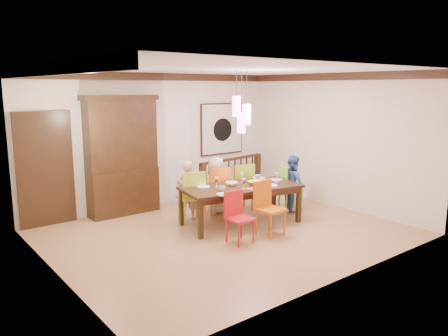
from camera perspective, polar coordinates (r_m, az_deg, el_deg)
floor at (r=8.01m, az=0.35°, el=-8.41°), size 6.00×6.00×0.00m
ceiling at (r=7.58m, az=0.38°, el=12.80°), size 6.00×6.00×0.00m
wall_back at (r=9.73m, az=-8.84°, el=3.61°), size 6.00×0.00×6.00m
wall_left at (r=6.28m, az=-21.61°, el=-0.76°), size 0.00×5.00×5.00m
wall_right at (r=9.80m, az=14.27°, el=3.46°), size 0.00×5.00×5.00m
crown_molding at (r=7.58m, az=0.38°, el=12.19°), size 6.00×5.00×0.16m
panel_door at (r=8.83m, az=-22.30°, el=-0.37°), size 1.04×0.07×2.24m
white_doorway at (r=9.93m, az=-6.92°, el=1.46°), size 0.97×0.05×2.22m
painting at (r=10.67m, az=-0.28°, el=5.14°), size 1.25×0.06×1.25m
pendant_cluster at (r=8.12m, az=2.30°, el=7.04°), size 0.27×0.21×1.14m
dining_table at (r=8.33m, az=2.22°, el=-2.86°), size 2.40×1.42×0.75m
chair_far_left at (r=8.50m, az=-4.39°, el=-3.22°), size 0.56×0.56×1.02m
chair_far_mid at (r=8.98m, az=-1.04°, el=-2.50°), size 0.55×0.55×1.01m
chair_far_right at (r=9.36m, az=2.17°, el=-1.96°), size 0.55×0.55×1.01m
chair_near_left at (r=7.36m, az=2.12°, el=-6.06°), size 0.40×0.40×0.87m
chair_near_mid at (r=7.76m, az=6.10°, el=-4.83°), size 0.46×0.46×0.96m
chair_end_right at (r=9.36m, az=8.72°, el=-2.19°), size 0.57×0.57×0.98m
china_hutch at (r=9.16m, az=-13.21°, el=1.61°), size 1.55×0.46×2.44m
balustrade at (r=10.38m, az=1.03°, el=-1.16°), size 2.02×0.34×0.96m
person_far_left at (r=8.61m, az=-4.88°, el=-2.95°), size 0.50×0.40×1.20m
person_far_mid at (r=9.08m, az=-1.03°, el=-2.24°), size 0.62×0.45×1.19m
person_end_right at (r=9.35m, az=9.01°, el=-1.97°), size 0.66×0.72×1.20m
serving_bowl at (r=8.41m, az=4.25°, el=-1.94°), size 0.34×0.34×0.08m
small_bowl at (r=8.31m, az=1.04°, el=-2.12°), size 0.21×0.21×0.06m
cup_left at (r=7.89m, az=-0.26°, el=-2.69°), size 0.14×0.14×0.09m
cup_right at (r=8.85m, az=4.41°, el=-1.23°), size 0.12×0.12×0.10m
plate_far_left at (r=8.21m, az=-2.69°, el=-2.45°), size 0.26×0.26×0.01m
plate_far_mid at (r=8.58m, az=1.03°, el=-1.88°), size 0.26×0.26×0.01m
plate_far_right at (r=9.03m, az=4.60°, el=-1.29°), size 0.26×0.26×0.01m
plate_near_left at (r=7.63m, az=-0.07°, el=-3.45°), size 0.26×0.26×0.01m
plate_near_mid at (r=8.35m, az=6.12°, el=-2.28°), size 0.26×0.26×0.01m
plate_end_right at (r=8.89m, az=6.82°, el=-1.52°), size 0.26×0.26×0.01m
wine_glass_a at (r=8.17m, az=-0.97°, el=-1.87°), size 0.08×0.08×0.19m
wine_glass_b at (r=8.58m, az=2.40°, el=-1.28°), size 0.08×0.08×0.19m
wine_glass_c at (r=8.05m, az=2.59°, el=-2.07°), size 0.08×0.08×0.19m
wine_glass_d at (r=8.70m, az=6.93°, el=-1.19°), size 0.08×0.08×0.19m
napkin at (r=8.03m, az=3.56°, el=-2.75°), size 0.18×0.14×0.01m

